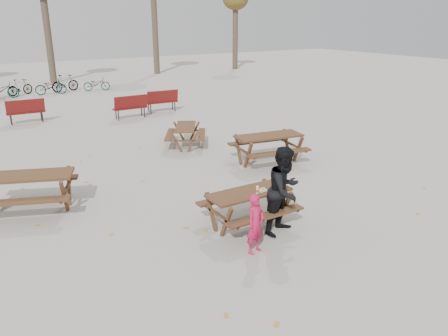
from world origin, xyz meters
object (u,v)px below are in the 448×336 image
child (256,224)px  picnic_table_far (186,136)px  main_picnic_table (249,200)px  soda_bottle (257,190)px  picnic_table_east (268,149)px  picnic_table_north (28,193)px  food_tray (262,190)px  adult (285,190)px

child → picnic_table_far: child is taller
main_picnic_table → soda_bottle: (0.08, -0.18, 0.26)m
soda_bottle → picnic_table_far: (1.54, 6.30, -0.49)m
soda_bottle → picnic_table_far: bearing=76.3°
main_picnic_table → picnic_table_east: size_ratio=0.89×
picnic_table_north → picnic_table_far: (5.50, 2.85, -0.09)m
soda_bottle → main_picnic_table: bearing=115.4°
food_tray → child: size_ratio=0.15×
child → picnic_table_far: 7.45m
food_tray → soda_bottle: bearing=-166.5°
picnic_table_north → soda_bottle: bearing=-19.7°
food_tray → soda_bottle: size_ratio=1.06×
adult → main_picnic_table: bearing=106.5°
soda_bottle → adult: bearing=-51.0°
soda_bottle → picnic_table_east: (2.86, 3.36, -0.41)m
picnic_table_north → picnic_table_far: 6.19m
adult → picnic_table_east: adult is taller
picnic_table_east → picnic_table_north: 6.82m
main_picnic_table → picnic_table_far: (1.62, 6.12, -0.23)m
child → picnic_table_east: bearing=32.9°
main_picnic_table → food_tray: size_ratio=10.00×
main_picnic_table → child: 1.15m
picnic_table_north → adult: bearing=-20.6°
main_picnic_table → adult: bearing=-54.5°
soda_bottle → child: 1.07m
picnic_table_north → picnic_table_far: picnic_table_north is taller
adult → child: bearing=-177.7°
adult → soda_bottle: bearing=110.0°
adult → picnic_table_east: size_ratio=0.91×
soda_bottle → picnic_table_east: size_ratio=0.08×
picnic_table_east → soda_bottle: bearing=-121.3°
picnic_table_north → picnic_table_far: bearing=48.8°
picnic_table_east → adult: bearing=-114.3°
main_picnic_table → picnic_table_north: (-3.87, 3.27, -0.15)m
picnic_table_east → picnic_table_far: bearing=123.3°
adult → picnic_table_far: bearing=61.1°
main_picnic_table → soda_bottle: 0.33m
main_picnic_table → picnic_table_east: 4.33m
food_tray → picnic_table_north: 5.36m
picnic_table_east → picnic_table_far: (-1.32, 2.94, -0.08)m
adult → picnic_table_east: 4.57m
soda_bottle → picnic_table_east: 4.43m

